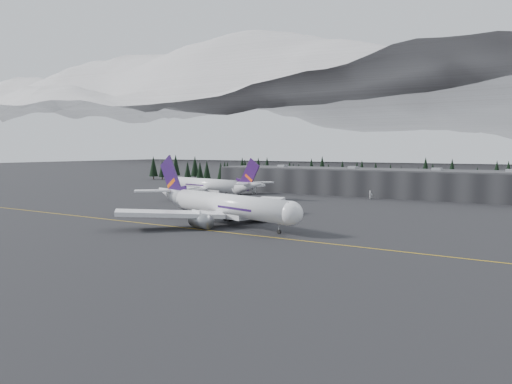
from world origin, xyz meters
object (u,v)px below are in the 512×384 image
Objects in this scene: jet_main at (218,204)px; jet_parked at (213,185)px; gse_vehicle_a at (254,193)px; gse_vehicle_b at (371,198)px; terminal at (372,182)px.

jet_main reaches higher than jet_parked.
jet_main is at bearing -83.68° from gse_vehicle_a.
jet_parked is at bearing -96.25° from gse_vehicle_b.
gse_vehicle_a is (-49.28, -29.14, -5.63)m from terminal.
jet_parked reaches higher than gse_vehicle_a.
jet_main is 13.81× the size of gse_vehicle_a.
terminal is 57.52m from gse_vehicle_a.
gse_vehicle_a is at bearing 132.47° from jet_main.
jet_main is at bearing -93.73° from terminal.
terminal is 32.94× the size of gse_vehicle_a.
gse_vehicle_b is (66.72, 27.71, -4.51)m from jet_parked.
gse_vehicle_b is at bearing -145.76° from jet_parked.
jet_main reaches higher than gse_vehicle_a.
jet_parked reaches higher than gse_vehicle_b.
terminal is at bearing 102.58° from jet_main.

